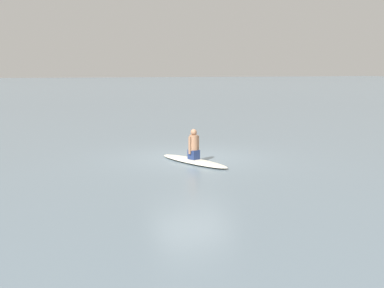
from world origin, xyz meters
TOP-DOWN VIEW (x-y plane):
  - ground_plane at (0.00, 0.00)m, footprint 400.00×400.00m
  - surfboard at (0.34, 0.85)m, footprint 1.35×2.89m
  - person_paddler at (0.34, 0.85)m, footprint 0.40×0.35m

SIDE VIEW (x-z plane):
  - ground_plane at x=0.00m, z-range 0.00..0.00m
  - surfboard at x=0.34m, z-range 0.00..0.12m
  - person_paddler at x=0.34m, z-range 0.07..0.98m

